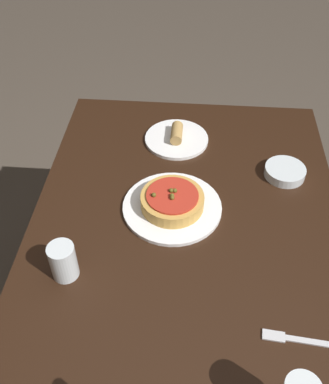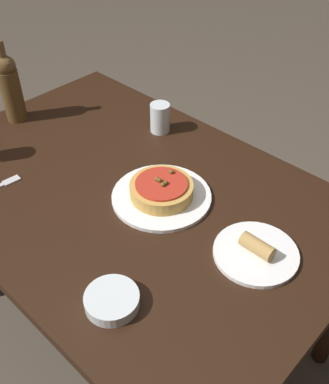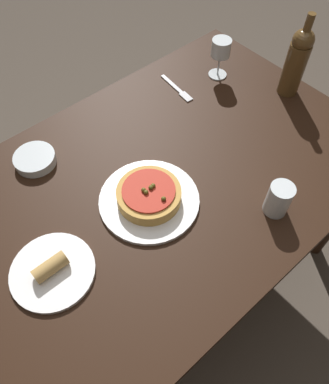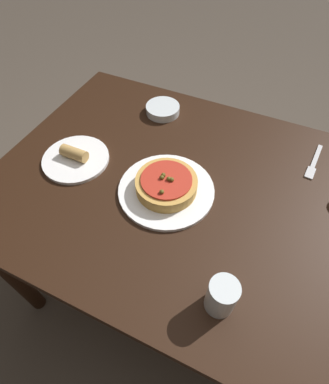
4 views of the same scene
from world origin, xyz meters
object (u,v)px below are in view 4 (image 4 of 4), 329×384
(dining_table, at_px, (202,209))
(pizza, at_px, (166,184))
(water_cup, at_px, (222,296))
(side_bowl, at_px, (163,109))
(dinner_plate, at_px, (166,190))
(fork, at_px, (314,163))
(side_plate, at_px, (76,158))

(dining_table, distance_m, pizza, 0.17)
(dining_table, bearing_deg, pizza, -157.55)
(water_cup, relative_size, side_bowl, 0.81)
(dinner_plate, height_order, fork, dinner_plate)
(dinner_plate, bearing_deg, side_plate, -178.75)
(fork, bearing_deg, side_plate, -60.86)
(pizza, distance_m, water_cup, 0.36)
(pizza, bearing_deg, dinner_plate, 100.30)
(dinner_plate, bearing_deg, water_cup, -45.40)
(dinner_plate, distance_m, fork, 0.50)
(side_bowl, height_order, fork, side_bowl)
(side_plate, bearing_deg, dinner_plate, 1.25)
(side_bowl, distance_m, side_plate, 0.39)
(pizza, xyz_separation_m, fork, (0.40, 0.31, -0.03))
(water_cup, bearing_deg, side_plate, 156.72)
(dinner_plate, distance_m, side_plate, 0.33)
(pizza, xyz_separation_m, side_plate, (-0.33, -0.01, -0.02))
(pizza, relative_size, fork, 1.06)
(water_cup, relative_size, side_plate, 0.47)
(dining_table, relative_size, side_plate, 6.12)
(dining_table, xyz_separation_m, fork, (0.29, 0.27, 0.09))
(dining_table, relative_size, dinner_plate, 4.59)
(pizza, relative_size, side_bowl, 1.44)
(pizza, distance_m, fork, 0.50)
(pizza, bearing_deg, fork, 38.21)
(dining_table, xyz_separation_m, side_bowl, (-0.29, 0.30, 0.10))
(pizza, distance_m, side_bowl, 0.39)
(pizza, height_order, side_bowl, pizza)
(water_cup, xyz_separation_m, side_bowl, (-0.43, 0.61, -0.04))
(dinner_plate, relative_size, water_cup, 2.81)
(dining_table, bearing_deg, side_plate, -173.19)
(dinner_plate, relative_size, side_bowl, 2.28)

